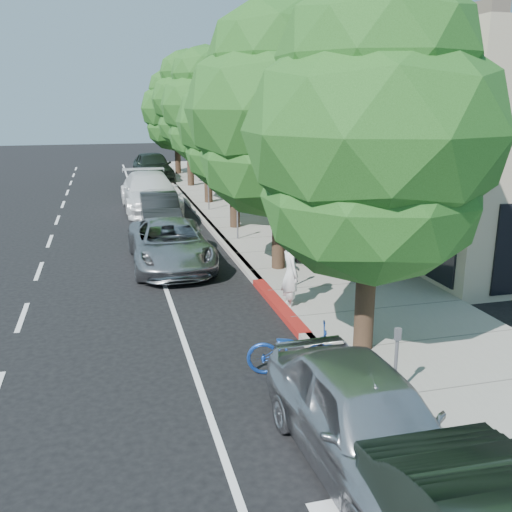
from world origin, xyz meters
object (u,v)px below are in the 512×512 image
object	(u,v)px
pedestrian	(299,208)
street_tree_0	(374,137)
cyclist	(291,274)
silver_suv	(170,244)
dark_suv_far	(153,166)
street_tree_2	(234,124)
street_tree_1	(280,113)
street_tree_3	(207,107)
street_tree_4	(188,102)
near_car_a	(365,420)
white_pickup	(150,192)
street_tree_5	(176,110)
dark_sedan	(160,211)
bicycle	(297,350)

from	to	relation	value
pedestrian	street_tree_0	bearing A→B (deg)	47.01
cyclist	silver_suv	world-z (taller)	cyclist
dark_suv_far	street_tree_2	bearing A→B (deg)	-86.82
street_tree_1	street_tree_3	size ratio (longest dim) A/B	1.04
street_tree_4	street_tree_1	bearing A→B (deg)	-90.00
street_tree_0	dark_suv_far	size ratio (longest dim) A/B	1.35
street_tree_0	street_tree_2	xyz separation A→B (m)	(0.00, 12.00, -0.24)
street_tree_3	near_car_a	bearing A→B (deg)	-94.30
white_pickup	street_tree_3	bearing A→B (deg)	14.78
street_tree_5	white_pickup	distance (m)	13.67
cyclist	dark_suv_far	distance (m)	24.97
street_tree_3	street_tree_4	xyz separation A→B (m)	(-0.00, 6.00, 0.26)
street_tree_3	dark_sedan	world-z (taller)	street_tree_3
street_tree_2	dark_sedan	xyz separation A→B (m)	(-2.86, 1.31, -3.48)
street_tree_2	street_tree_5	bearing A→B (deg)	90.00
street_tree_5	silver_suv	size ratio (longest dim) A/B	1.42
street_tree_5	street_tree_2	bearing A→B (deg)	-90.00
street_tree_1	dark_suv_far	bearing A→B (deg)	95.02
street_tree_1	street_tree_5	world-z (taller)	street_tree_1
street_tree_0	cyclist	bearing A→B (deg)	102.91
cyclist	pedestrian	size ratio (longest dim) A/B	1.07
street_tree_2	dark_suv_far	world-z (taller)	street_tree_2
street_tree_3	white_pickup	world-z (taller)	street_tree_3
bicycle	street_tree_0	bearing A→B (deg)	-53.80
cyclist	white_pickup	distance (m)	14.48
dark_suv_far	pedestrian	size ratio (longest dim) A/B	3.11
street_tree_3	pedestrian	distance (m)	8.44
cyclist	dark_suv_far	world-z (taller)	cyclist
street_tree_2	pedestrian	world-z (taller)	street_tree_2
cyclist	bicycle	distance (m)	3.54
street_tree_3	near_car_a	size ratio (longest dim) A/B	1.70
street_tree_2	street_tree_3	size ratio (longest dim) A/B	0.90
bicycle	pedestrian	distance (m)	11.99
street_tree_5	white_pickup	xyz separation A→B (m)	(-2.95, -12.86, -3.55)
near_car_a	dark_suv_far	bearing A→B (deg)	88.41
street_tree_1	pedestrian	xyz separation A→B (m)	(2.29, 4.78, -3.71)
street_tree_4	bicycle	bearing A→B (deg)	-93.78
dark_sedan	dark_suv_far	bearing A→B (deg)	87.62
cyclist	pedestrian	bearing A→B (deg)	-20.57
street_tree_0	dark_sedan	bearing A→B (deg)	102.13
street_tree_0	near_car_a	xyz separation A→B (m)	(-1.62, -3.50, -3.66)
street_tree_0	street_tree_1	bearing A→B (deg)	90.00
street_tree_5	silver_suv	distance (m)	22.99
street_tree_1	street_tree_4	bearing A→B (deg)	90.00
street_tree_3	white_pickup	size ratio (longest dim) A/B	1.24
street_tree_3	bicycle	world-z (taller)	street_tree_3
street_tree_3	silver_suv	size ratio (longest dim) A/B	1.47
street_tree_0	street_tree_4	size ratio (longest dim) A/B	0.93
street_tree_1	white_pickup	bearing A→B (deg)	104.83
street_tree_3	pedestrian	xyz separation A→B (m)	(2.29, -7.22, -3.72)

